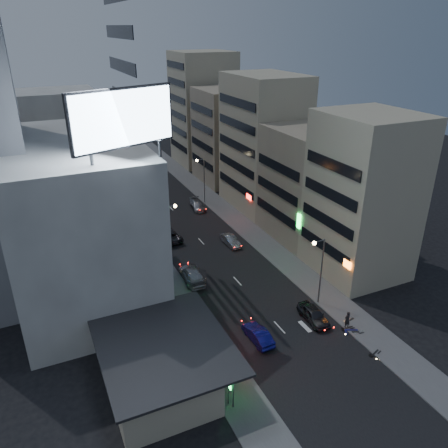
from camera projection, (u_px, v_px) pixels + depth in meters
ground at (301, 351)px, 42.37m from camera, size 180.00×180.00×0.00m
sidewalk_left at (141, 240)px, 64.14m from camera, size 4.00×120.00×0.12m
sidewalk_right at (238, 222)px, 70.20m from camera, size 4.00×120.00×0.12m
food_court at (155, 364)px, 37.94m from camera, size 11.00×13.00×3.88m
white_building at (78, 220)px, 48.75m from camera, size 14.00×24.00×18.00m
shophouse_near at (363, 197)px, 52.60m from camera, size 10.00×11.00×20.00m
shophouse_mid at (310, 183)px, 63.14m from camera, size 11.00×12.00×16.00m
shophouse_far at (263, 143)px, 72.46m from camera, size 10.00×14.00×22.00m
far_left_a at (65, 155)px, 69.59m from camera, size 11.00×10.00×20.00m
far_left_b at (57, 151)px, 81.19m from camera, size 12.00×10.00×15.00m
far_right_a at (228, 136)px, 85.89m from camera, size 11.00×12.00×18.00m
far_right_b at (203, 109)px, 96.42m from camera, size 12.00×12.00×24.00m
billboard at (123, 119)px, 36.73m from camera, size 9.52×3.75×6.20m
street_lamp_right_near at (319, 262)px, 47.35m from camera, size 1.60×0.44×8.02m
street_lamp_left at (169, 225)px, 56.12m from camera, size 1.60×0.44×8.02m
street_lamp_right_far at (202, 174)px, 75.48m from camera, size 1.60×0.44×8.02m
parked_car_right_near at (314, 315)px, 46.41m from camera, size 2.02×4.62×1.55m
parked_car_right_mid at (230, 241)px, 62.60m from camera, size 1.63×4.23×1.37m
parked_car_left at (168, 235)px, 64.02m from camera, size 3.13×5.86×1.57m
parked_car_right_far at (198, 205)px, 74.92m from camera, size 2.60×5.15×1.43m
road_car_blue at (258, 335)px, 43.50m from camera, size 1.60×4.38×1.43m
road_car_silver at (192, 274)px, 53.80m from camera, size 2.80×5.96×1.68m
person at (347, 319)px, 45.18m from camera, size 0.71×0.49×1.88m
scooter_black_a at (378, 345)px, 42.22m from camera, size 1.14×1.80×1.05m
scooter_silver_a at (362, 326)px, 44.83m from camera, size 0.70×1.69×1.00m
scooter_blue at (358, 324)px, 44.95m from camera, size 1.47×2.15×1.25m
scooter_black_b at (353, 322)px, 45.55m from camera, size 0.58×1.65×1.00m
scooter_silver_b at (351, 312)px, 46.95m from camera, size 1.08×2.00×1.16m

